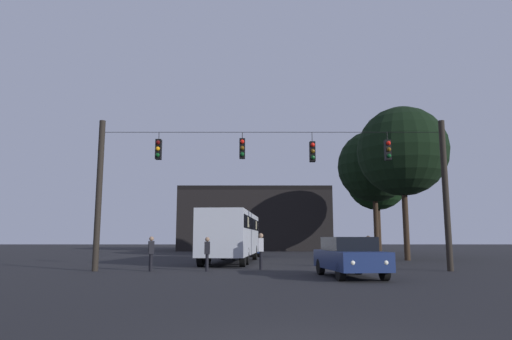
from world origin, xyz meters
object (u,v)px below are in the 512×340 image
pedestrian_crossing_left (151,252)px  pedestrian_crossing_right (368,250)px  city_bus (232,232)px  car_near_right (349,256)px  pedestrian_near_bus (261,249)px  car_far_left (248,247)px  tree_left_silhouette (376,180)px  tree_right_far (373,166)px  pedestrian_crossing_center (207,252)px  tree_behind_building (402,151)px

pedestrian_crossing_left → pedestrian_crossing_right: size_ratio=0.97×
pedestrian_crossing_right → city_bus: bearing=146.1°
car_near_right → pedestrian_crossing_right: (2.16, 5.80, 0.11)m
city_bus → pedestrian_crossing_right: size_ratio=6.94×
pedestrian_crossing_left → city_bus: bearing=66.0°
car_near_right → pedestrian_near_bus: (-3.33, 4.38, 0.18)m
car_far_left → tree_left_silhouette: size_ratio=0.42×
car_near_right → tree_right_far: bearing=72.3°
city_bus → pedestrian_crossing_center: bearing=-95.7°
pedestrian_crossing_left → pedestrian_near_bus: 5.12m
pedestrian_crossing_right → tree_right_far: 15.24m
tree_behind_building → tree_right_far: bearing=95.5°
tree_right_far → pedestrian_crossing_right: bearing=-106.5°
car_far_left → pedestrian_crossing_right: size_ratio=2.75×
city_bus → tree_behind_building: 13.25m
car_near_right → city_bus: bearing=115.4°
pedestrian_crossing_right → tree_behind_building: 11.01m
car_far_left → tree_left_silhouette: tree_left_silhouette is taller
pedestrian_near_bus → tree_right_far: size_ratio=0.17×
car_near_right → tree_behind_building: size_ratio=0.42×
city_bus → car_near_right: (5.05, -10.65, -1.07)m
pedestrian_crossing_center → pedestrian_crossing_right: (7.94, 2.52, 0.05)m
tree_behind_building → car_near_right: bearing=-116.3°
car_far_left → tree_behind_building: (10.80, -7.07, 6.67)m
car_near_right → pedestrian_crossing_right: pedestrian_crossing_right is taller
car_far_left → pedestrian_near_bus: 16.15m
car_near_right → pedestrian_crossing_left: size_ratio=2.87×
pedestrian_crossing_left → tree_behind_building: 19.24m
tree_behind_building → tree_right_far: 5.65m
car_near_right → pedestrian_crossing_center: bearing=150.4°
car_near_right → pedestrian_crossing_center: 6.65m
pedestrian_crossing_right → tree_behind_building: tree_behind_building is taller
pedestrian_crossing_center → tree_right_far: size_ratio=0.15×
car_near_right → pedestrian_near_bus: pedestrian_near_bus is taller
car_near_right → pedestrian_crossing_center: pedestrian_crossing_center is taller
city_bus → pedestrian_near_bus: size_ratio=6.51×
pedestrian_crossing_left → pedestrian_crossing_center: bearing=-0.0°
pedestrian_crossing_left → car_far_left: bearing=76.4°
tree_left_silhouette → tree_behind_building: bearing=-98.1°
pedestrian_crossing_right → tree_left_silhouette: (6.54, 22.23, 6.45)m
tree_behind_building → tree_left_silhouette: bearing=81.9°
tree_left_silhouette → tree_behind_building: 14.75m
car_near_right → tree_left_silhouette: size_ratio=0.43×
pedestrian_crossing_center → tree_right_far: 20.77m
car_near_right → pedestrian_crossing_right: 6.19m
pedestrian_crossing_center → pedestrian_near_bus: pedestrian_near_bus is taller
city_bus → tree_behind_building: bearing=13.4°
pedestrian_crossing_left → tree_behind_building: (14.96, 10.15, 6.59)m
car_near_right → tree_behind_building: 16.40m
city_bus → car_near_right: bearing=-64.6°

